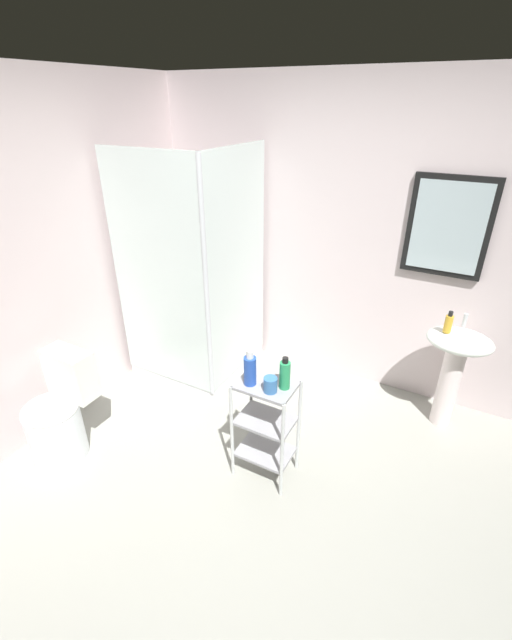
# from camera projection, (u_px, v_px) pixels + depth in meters

# --- Properties ---
(ground_plane) EXTENTS (4.20, 4.20, 0.02)m
(ground_plane) POSITION_uv_depth(u_px,v_px,m) (251.00, 524.00, 2.58)
(ground_plane) COLOR #97988E
(wall_back) EXTENTS (4.20, 0.14, 2.50)m
(wall_back) POSITION_uv_depth(u_px,v_px,m) (361.00, 243.00, 3.43)
(wall_back) COLOR silver
(wall_back) RESTS_ON ground_plane
(wall_left) EXTENTS (0.10, 4.20, 2.50)m
(wall_left) POSITION_uv_depth(u_px,v_px,m) (4.00, 278.00, 2.77)
(wall_left) COLOR silver
(wall_left) RESTS_ON ground_plane
(shower_stall) EXTENTS (0.92, 0.92, 2.00)m
(shower_stall) POSITION_uv_depth(u_px,v_px,m) (199.00, 327.00, 3.80)
(shower_stall) COLOR white
(shower_stall) RESTS_ON ground_plane
(pedestal_sink) EXTENTS (0.46, 0.37, 0.81)m
(pedestal_sink) POSITION_uv_depth(u_px,v_px,m) (455.00, 360.00, 3.12)
(pedestal_sink) COLOR white
(pedestal_sink) RESTS_ON ground_plane
(sink_faucet) EXTENTS (0.03, 0.03, 0.10)m
(sink_faucet) POSITION_uv_depth(u_px,v_px,m) (465.00, 320.00, 3.08)
(sink_faucet) COLOR silver
(sink_faucet) RESTS_ON pedestal_sink
(toilet) EXTENTS (0.37, 0.49, 0.76)m
(toilet) POSITION_uv_depth(u_px,v_px,m) (60.00, 416.00, 2.97)
(toilet) COLOR white
(toilet) RESTS_ON ground_plane
(storage_cart) EXTENTS (0.38, 0.28, 0.74)m
(storage_cart) POSITION_uv_depth(u_px,v_px,m) (266.00, 422.00, 2.74)
(storage_cart) COLOR silver
(storage_cart) RESTS_ON ground_plane
(hand_soap_bottle) EXTENTS (0.05, 0.05, 0.16)m
(hand_soap_bottle) POSITION_uv_depth(u_px,v_px,m) (448.00, 323.00, 3.00)
(hand_soap_bottle) COLOR gold
(hand_soap_bottle) RESTS_ON pedestal_sink
(body_wash_bottle_green) EXTENTS (0.07, 0.07, 0.21)m
(body_wash_bottle_green) POSITION_uv_depth(u_px,v_px,m) (285.00, 374.00, 2.52)
(body_wash_bottle_green) COLOR #299C5B
(body_wash_bottle_green) RESTS_ON storage_cart
(shampoo_bottle_blue) EXTENTS (0.08, 0.08, 0.24)m
(shampoo_bottle_blue) POSITION_uv_depth(u_px,v_px,m) (250.00, 370.00, 2.55)
(shampoo_bottle_blue) COLOR #264EB4
(shampoo_bottle_blue) RESTS_ON storage_cart
(rinse_cup) EXTENTS (0.08, 0.08, 0.10)m
(rinse_cup) POSITION_uv_depth(u_px,v_px,m) (270.00, 385.00, 2.51)
(rinse_cup) COLOR #3870B2
(rinse_cup) RESTS_ON storage_cart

